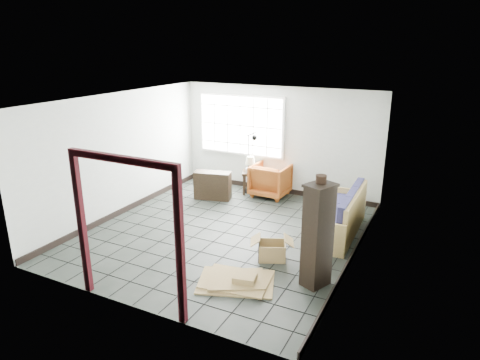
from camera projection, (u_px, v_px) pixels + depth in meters
The scene contains 15 objects.
ground at pixel (225, 233), 8.40m from camera, with size 5.50×5.50×0.00m, color black.
room_shell at pixel (224, 149), 7.91m from camera, with size 5.02×5.52×2.61m.
window_panel at pixel (241, 125), 10.64m from camera, with size 2.32×0.08×1.52m.
doorway_trim at pixel (126, 215), 5.69m from camera, with size 1.80×0.08×2.20m.
futon_sofa at pixel (340, 218), 8.29m from camera, with size 0.82×2.05×0.90m.
armchair at pixel (271, 178), 10.32m from camera, with size 0.84×0.79×0.87m, color brown.
side_table at pixel (252, 175), 10.53m from camera, with size 0.65×0.65×0.55m.
table_lamp at pixel (250, 161), 10.39m from camera, with size 0.32×0.32×0.38m.
projector at pixel (251, 170), 10.44m from camera, with size 0.32×0.29×0.10m.
floor_lamp at pixel (251, 161), 10.38m from camera, with size 0.41×0.31×1.55m.
console_shelf at pixel (213, 185), 10.14m from camera, with size 0.91×0.54×0.66m.
tall_shelf at pixel (318, 235), 6.37m from camera, with size 0.49×0.54×1.63m.
pot at pixel (321, 179), 6.15m from camera, with size 0.20×0.20×0.12m.
open_box at pixel (272, 251), 7.36m from camera, with size 0.82×0.62×0.42m.
cardboard_pile at pixel (237, 280), 6.64m from camera, with size 1.37×1.17×0.17m.
Camera 1 is at (3.73, -6.72, 3.57)m, focal length 32.00 mm.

